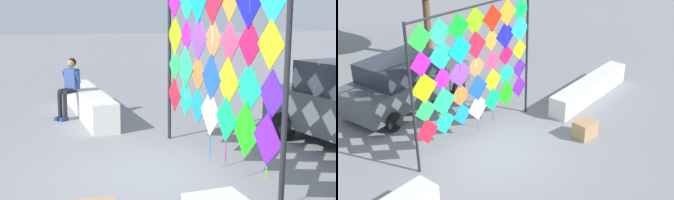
{
  "view_description": "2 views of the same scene",
  "coord_description": "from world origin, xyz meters",
  "views": [
    {
      "loc": [
        6.93,
        -2.33,
        2.57
      ],
      "look_at": [
        0.1,
        0.14,
        1.23
      ],
      "focal_mm": 48.68,
      "sensor_mm": 36.0,
      "label": 1
    },
    {
      "loc": [
        -7.42,
        -6.39,
        6.34
      ],
      "look_at": [
        0.5,
        0.03,
        1.38
      ],
      "focal_mm": 45.16,
      "sensor_mm": 36.0,
      "label": 2
    }
  ],
  "objects": [
    {
      "name": "plaza_ledge_left",
      "position": [
        -4.68,
        -0.3,
        0.34
      ],
      "size": [
        4.16,
        0.61,
        0.68
      ],
      "primitive_type": "cube",
      "color": "silver",
      "rests_on": "ground"
    },
    {
      "name": "seated_vendor",
      "position": [
        -4.63,
        -0.81,
        0.9
      ],
      "size": [
        0.7,
        0.73,
        1.53
      ],
      "color": "black",
      "rests_on": "ground"
    },
    {
      "name": "ground",
      "position": [
        0.0,
        0.0,
        0.0
      ],
      "size": [
        120.0,
        120.0,
        0.0
      ],
      "primitive_type": "plane",
      "color": "gray"
    },
    {
      "name": "kite_display_rack",
      "position": [
        0.26,
        0.84,
        2.3
      ],
      "size": [
        4.42,
        0.19,
        3.88
      ],
      "color": "#232328",
      "rests_on": "ground"
    }
  ]
}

